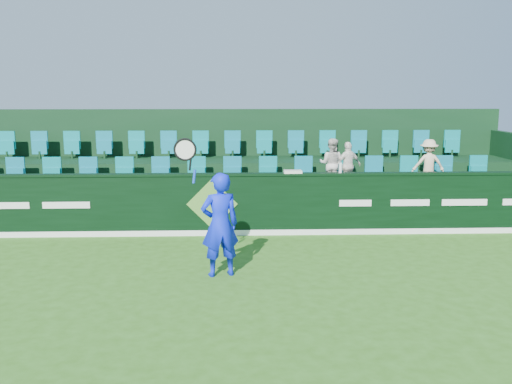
{
  "coord_description": "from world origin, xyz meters",
  "views": [
    {
      "loc": [
        0.5,
        -8.13,
        3.08
      ],
      "look_at": [
        0.9,
        2.8,
        1.15
      ],
      "focal_mm": 40.0,
      "sensor_mm": 36.0,
      "label": 1
    }
  ],
  "objects_px": {
    "towel": "(293,172)",
    "spectator_left": "(331,164)",
    "spectator_middle": "(348,166)",
    "drinks_bottle": "(340,168)",
    "spectator_right": "(428,164)",
    "tennis_player": "(219,224)"
  },
  "relations": [
    {
      "from": "spectator_middle",
      "to": "drinks_bottle",
      "type": "bearing_deg",
      "value": 49.74
    },
    {
      "from": "spectator_middle",
      "to": "spectator_left",
      "type": "bearing_deg",
      "value": -21.04
    },
    {
      "from": "spectator_right",
      "to": "towel",
      "type": "xyz_separation_m",
      "value": [
        -3.34,
        -1.12,
        -0.01
      ]
    },
    {
      "from": "towel",
      "to": "spectator_right",
      "type": "bearing_deg",
      "value": 18.54
    },
    {
      "from": "spectator_left",
      "to": "spectator_right",
      "type": "bearing_deg",
      "value": -158.39
    },
    {
      "from": "tennis_player",
      "to": "towel",
      "type": "bearing_deg",
      "value": 61.76
    },
    {
      "from": "spectator_left",
      "to": "spectator_right",
      "type": "xyz_separation_m",
      "value": [
        2.32,
        0.0,
        -0.01
      ]
    },
    {
      "from": "spectator_left",
      "to": "drinks_bottle",
      "type": "bearing_deg",
      "value": 112.08
    },
    {
      "from": "spectator_middle",
      "to": "spectator_right",
      "type": "distance_m",
      "value": 1.92
    },
    {
      "from": "spectator_right",
      "to": "towel",
      "type": "bearing_deg",
      "value": 23.05
    },
    {
      "from": "tennis_player",
      "to": "spectator_middle",
      "type": "height_order",
      "value": "tennis_player"
    },
    {
      "from": "towel",
      "to": "spectator_left",
      "type": "bearing_deg",
      "value": 47.57
    },
    {
      "from": "towel",
      "to": "drinks_bottle",
      "type": "bearing_deg",
      "value": 0.0
    },
    {
      "from": "spectator_middle",
      "to": "spectator_right",
      "type": "bearing_deg",
      "value": 158.96
    },
    {
      "from": "tennis_player",
      "to": "drinks_bottle",
      "type": "height_order",
      "value": "tennis_player"
    },
    {
      "from": "towel",
      "to": "drinks_bottle",
      "type": "distance_m",
      "value": 1.04
    },
    {
      "from": "spectator_middle",
      "to": "towel",
      "type": "xyz_separation_m",
      "value": [
        -1.42,
        -1.12,
        0.02
      ]
    },
    {
      "from": "towel",
      "to": "drinks_bottle",
      "type": "relative_size",
      "value": 1.72
    },
    {
      "from": "spectator_right",
      "to": "drinks_bottle",
      "type": "height_order",
      "value": "spectator_right"
    },
    {
      "from": "spectator_right",
      "to": "drinks_bottle",
      "type": "bearing_deg",
      "value": 30.4
    },
    {
      "from": "spectator_middle",
      "to": "drinks_bottle",
      "type": "height_order",
      "value": "spectator_middle"
    },
    {
      "from": "spectator_left",
      "to": "towel",
      "type": "xyz_separation_m",
      "value": [
        -1.02,
        -1.12,
        -0.02
      ]
    }
  ]
}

